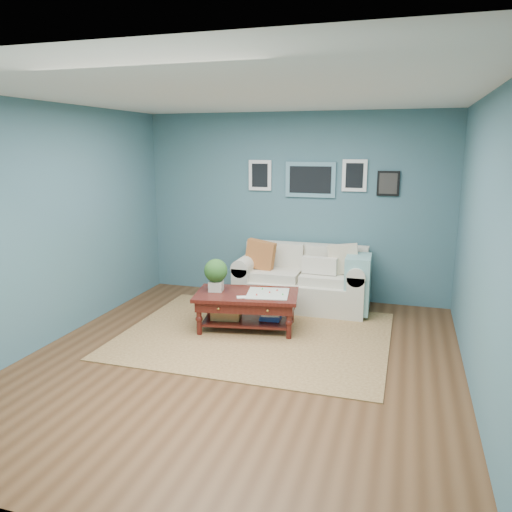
% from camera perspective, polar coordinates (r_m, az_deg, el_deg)
% --- Properties ---
extents(room_shell, '(5.00, 5.02, 2.70)m').
position_cam_1_polar(room_shell, '(5.02, -1.70, 2.57)').
color(room_shell, brown).
rests_on(room_shell, ground).
extents(area_rug, '(3.11, 2.49, 0.01)m').
position_cam_1_polar(area_rug, '(6.06, -0.06, -8.97)').
color(area_rug, brown).
rests_on(area_rug, ground).
extents(loveseat, '(1.85, 0.84, 0.95)m').
position_cam_1_polar(loveseat, '(7.01, 5.92, -2.77)').
color(loveseat, silver).
rests_on(loveseat, ground).
extents(coffee_table, '(1.34, 0.93, 0.87)m').
position_cam_1_polar(coffee_table, '(6.15, -1.66, -4.92)').
color(coffee_table, '#360C0A').
rests_on(coffee_table, ground).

